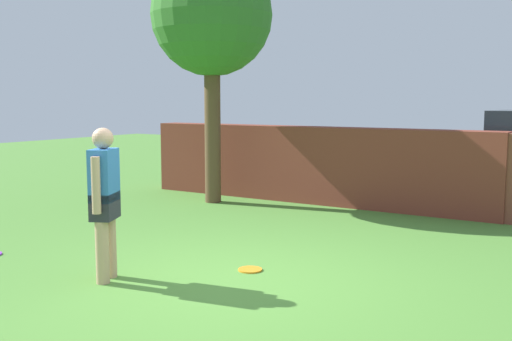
# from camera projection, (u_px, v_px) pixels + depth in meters

# --- Properties ---
(ground_plane) EXTENTS (40.00, 40.00, 0.00)m
(ground_plane) POSITION_uv_depth(u_px,v_px,m) (224.00, 285.00, 6.13)
(ground_plane) COLOR #4C8433
(brick_wall) EXTENTS (6.87, 0.50, 1.41)m
(brick_wall) POSITION_uv_depth(u_px,v_px,m) (311.00, 165.00, 11.03)
(brick_wall) COLOR brown
(brick_wall) RESTS_ON ground
(tree) EXTENTS (2.20, 2.20, 4.53)m
(tree) POSITION_uv_depth(u_px,v_px,m) (212.00, 18.00, 10.71)
(tree) COLOR brown
(tree) RESTS_ON ground
(person) EXTENTS (0.35, 0.50, 1.62)m
(person) POSITION_uv_depth(u_px,v_px,m) (105.00, 197.00, 6.20)
(person) COLOR tan
(person) RESTS_ON ground
(frisbee_orange) EXTENTS (0.27, 0.27, 0.02)m
(frisbee_orange) POSITION_uv_depth(u_px,v_px,m) (250.00, 270.00, 6.65)
(frisbee_orange) COLOR orange
(frisbee_orange) RESTS_ON ground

